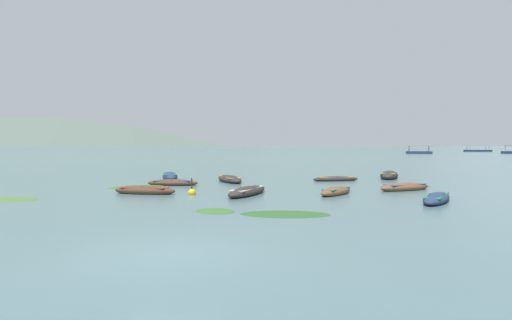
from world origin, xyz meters
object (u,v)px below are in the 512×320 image
object	(u,v)px
rowboat_2	(145,190)
rowboat_7	(247,191)
rowboat_0	(336,191)
rowboat_9	(173,183)
mooring_buoy	(192,193)
ferry_2	(478,151)
rowboat_5	(437,198)
rowboat_1	(230,179)
rowboat_6	(170,176)
rowboat_3	(389,175)
rowboat_8	(405,187)
ferry_1	(419,152)
rowboat_4	(336,179)

from	to	relation	value
rowboat_2	rowboat_7	xyz separation A→B (m)	(5.50, -0.02, -0.00)
rowboat_0	rowboat_9	distance (m)	10.77
rowboat_9	mooring_buoy	size ratio (longest dim) A/B	3.37
rowboat_2	ferry_2	distance (m)	159.26
ferry_2	rowboat_5	bearing A→B (deg)	-114.75
rowboat_1	ferry_2	xyz separation A→B (m)	(75.56, 130.75, 0.27)
rowboat_0	rowboat_2	size ratio (longest dim) A/B	0.89
rowboat_0	rowboat_5	distance (m)	4.95
rowboat_0	rowboat_6	size ratio (longest dim) A/B	0.75
rowboat_1	rowboat_7	world-z (taller)	rowboat_1
mooring_buoy	rowboat_0	bearing A→B (deg)	4.63
rowboat_3	rowboat_8	size ratio (longest dim) A/B	1.16
ferry_1	mooring_buoy	bearing A→B (deg)	-113.20
rowboat_3	rowboat_4	world-z (taller)	rowboat_3
rowboat_3	rowboat_8	bearing A→B (deg)	-97.99
rowboat_1	rowboat_9	world-z (taller)	rowboat_1
rowboat_8	ferry_2	bearing A→B (deg)	64.45
mooring_buoy	rowboat_4	bearing A→B (deg)	46.07
rowboat_0	ferry_2	distance (m)	154.06
rowboat_0	rowboat_8	bearing A→B (deg)	29.28
rowboat_7	ferry_2	distance (m)	156.62
rowboat_5	rowboat_8	world-z (taller)	rowboat_8
rowboat_6	rowboat_8	world-z (taller)	rowboat_6
rowboat_4	rowboat_7	xyz separation A→B (m)	(-5.60, -8.70, 0.04)
rowboat_1	rowboat_3	xyz separation A→B (m)	(12.03, 3.90, 0.05)
rowboat_6	rowboat_1	bearing A→B (deg)	-20.61
rowboat_8	ferry_2	world-z (taller)	ferry_2
rowboat_7	ferry_2	xyz separation A→B (m)	(73.59, 138.25, 0.28)
rowboat_0	rowboat_5	xyz separation A→B (m)	(4.25, -2.54, -0.01)
rowboat_0	rowboat_4	xyz separation A→B (m)	(0.95, 8.23, -0.03)
ferry_1	rowboat_5	bearing A→B (deg)	-107.00
rowboat_4	rowboat_9	world-z (taller)	rowboat_9
rowboat_0	ferry_1	xyz separation A→B (m)	(35.69, 100.28, 0.29)
rowboat_6	ferry_2	bearing A→B (deg)	58.06
rowboat_0	rowboat_1	size ratio (longest dim) A/B	0.74
rowboat_8	rowboat_0	bearing A→B (deg)	-150.72
rowboat_0	mooring_buoy	bearing A→B (deg)	-175.37
rowboat_0	rowboat_5	world-z (taller)	rowboat_0
ferry_1	ferry_2	size ratio (longest dim) A/B	0.78
rowboat_6	rowboat_7	xyz separation A→B (m)	(6.79, -9.32, -0.04)
ferry_2	rowboat_0	bearing A→B (deg)	-116.59
rowboat_7	ferry_2	world-z (taller)	ferry_2
rowboat_1	ferry_1	xyz separation A→B (m)	(42.31, 93.26, 0.27)
rowboat_1	ferry_1	distance (m)	102.41
rowboat_5	ferry_1	xyz separation A→B (m)	(31.44, 102.83, 0.29)
rowboat_6	ferry_2	size ratio (longest dim) A/B	0.44
rowboat_8	mooring_buoy	xyz separation A→B (m)	(-11.77, -2.97, -0.07)
mooring_buoy	ferry_2	bearing A→B (deg)	61.06
rowboat_1	rowboat_3	size ratio (longest dim) A/B	1.02
rowboat_3	rowboat_9	bearing A→B (deg)	-156.29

